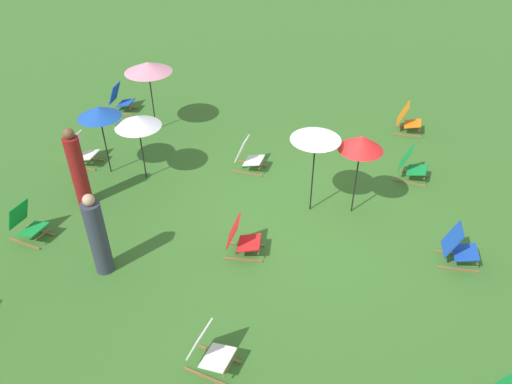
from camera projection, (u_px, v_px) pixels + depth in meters
The scene contains 17 objects.
ground_plane at pixel (311, 215), 10.62m from camera, with size 40.00×40.00×0.00m, color #386B28.
deckchair_0 at pixel (120, 99), 14.38m from camera, with size 0.53×0.79×0.83m.
deckchair_2 at pixel (458, 247), 9.25m from camera, with size 0.51×0.78×0.83m.
deckchair_4 at pixel (248, 156), 11.86m from camera, with size 0.60×0.83×0.83m.
deckchair_5 at pixel (81, 151), 12.05m from camera, with size 0.57×0.81×0.83m.
deckchair_6 at pixel (208, 350), 7.42m from camera, with size 0.67×0.86×0.83m.
deckchair_7 at pixel (241, 238), 9.46m from camera, with size 0.49×0.77×0.83m.
deckchair_8 at pixel (408, 120), 13.36m from camera, with size 0.58×0.82×0.83m.
deckchair_9 at pixel (26, 223), 9.83m from camera, with size 0.67×0.86×0.83m.
deckchair_10 at pixel (411, 165), 11.54m from camera, with size 0.65×0.85×0.83m.
umbrella_0 at pixel (138, 121), 10.89m from camera, with size 1.05×1.05×1.64m.
umbrella_1 at pixel (99, 112), 11.03m from camera, with size 0.98×0.98×1.74m.
umbrella_2 at pixel (361, 143), 9.72m from camera, with size 0.91×0.91×1.87m.
umbrella_3 at pixel (148, 67), 12.64m from camera, with size 1.24×1.24×1.93m.
umbrella_4 at pixel (316, 134), 9.68m from camera, with size 1.02×1.02×2.01m.
person_0 at pixel (78, 169), 10.46m from camera, with size 0.40×0.40×1.87m.
person_1 at pixel (98, 237), 8.83m from camera, with size 0.48×0.48×1.75m.
Camera 1 is at (-8.35, 0.07, 6.69)m, focal length 34.54 mm.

